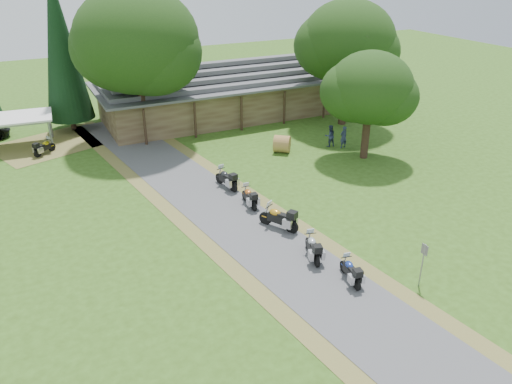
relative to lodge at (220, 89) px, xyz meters
name	(u,v)px	position (x,y,z in m)	size (l,w,h in m)	color
ground	(299,270)	(-6.00, -24.00, -2.45)	(120.00, 120.00, 0.00)	#324F16
driveway	(252,233)	(-6.50, -20.00, -2.45)	(46.00, 46.00, 0.00)	#4E4E51
lodge	(220,89)	(0.00, 0.00, 0.00)	(21.40, 9.40, 4.90)	brown
carport	(15,132)	(-16.87, -0.75, -1.26)	(5.49, 3.66, 2.38)	white
motorcycle_row_a	(351,270)	(-4.39, -25.75, -1.87)	(1.71, 0.56, 1.17)	navy
motorcycle_row_b	(313,246)	(-4.90, -23.42, -1.81)	(1.87, 0.61, 1.28)	#AFB2B7
motorcycle_row_c	(279,217)	(-5.03, -20.21, -1.73)	(2.09, 0.68, 1.43)	orange
motorcycle_row_d	(249,196)	(-5.28, -17.11, -1.84)	(1.79, 0.58, 1.23)	#C55E1E
motorcycle_row_e	(226,178)	(-5.51, -14.26, -1.78)	(1.97, 0.64, 1.35)	black
motorcycle_carport_a	(44,146)	(-15.15, -3.15, -1.85)	(1.74, 0.57, 1.19)	gold
person_a	(344,135)	(5.15, -11.57, -1.47)	(0.56, 0.40, 1.97)	navy
person_b	(330,134)	(4.40, -10.88, -1.47)	(0.55, 0.40, 1.95)	navy
hay_bale	(282,144)	(0.58, -10.36, -1.82)	(1.25, 1.25, 1.15)	olive
sign_post	(422,266)	(-1.88, -27.41, -1.38)	(0.39, 0.06, 2.15)	gray
oak_lodge_left	(139,61)	(-7.72, -3.38, 3.67)	(9.05, 9.05, 12.23)	black
oak_lodge_right	(347,58)	(8.42, -6.74, 3.15)	(7.57, 7.57, 11.19)	black
oak_driveway	(369,102)	(5.34, -13.88, 1.63)	(5.79, 5.79, 8.17)	black
cedar_near	(61,51)	(-12.45, 1.90, 3.88)	(3.71, 3.71, 12.67)	black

